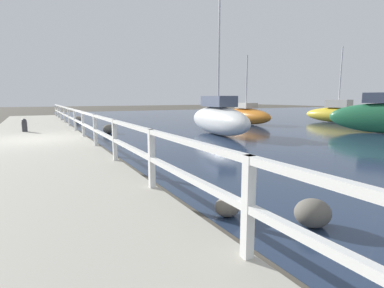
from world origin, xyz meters
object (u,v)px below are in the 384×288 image
(sailboat_orange, at_px, (246,115))
(sailboat_yellow, at_px, (338,114))
(sailboat_white, at_px, (218,119))
(mooring_bollard, at_px, (24,125))

(sailboat_orange, xyz_separation_m, sailboat_yellow, (6.99, -2.27, 0.06))
(sailboat_white, bearing_deg, sailboat_orange, 47.43)
(mooring_bollard, distance_m, sailboat_yellow, 20.94)
(mooring_bollard, distance_m, sailboat_orange, 13.95)
(sailboat_yellow, xyz_separation_m, sailboat_white, (-12.19, -2.13, 0.14))
(mooring_bollard, xyz_separation_m, sailboat_white, (8.71, -3.43, 0.24))
(sailboat_orange, height_order, sailboat_yellow, sailboat_yellow)
(sailboat_yellow, bearing_deg, mooring_bollard, 165.79)
(sailboat_orange, distance_m, sailboat_white, 6.81)
(mooring_bollard, relative_size, sailboat_orange, 0.12)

